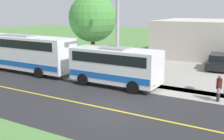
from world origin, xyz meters
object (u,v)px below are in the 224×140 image
Objects in this scene: pedestrian_with_bags at (219,87)px; tree_curbside at (93,18)px; shuttle_bus_front at (115,65)px; parked_car_near at (219,62)px; street_light_pole at (117,29)px; transit_bus_rear at (20,51)px.

pedestrian_with_bags is 12.14m from tree_curbside.
shuttle_bus_front reaches higher than parked_car_near.
tree_curbside is (-2.53, -3.81, 0.64)m from street_light_pole.
street_light_pole reaches higher than shuttle_bus_front.
transit_bus_rear is 17.18m from pedestrian_with_bags.
pedestrian_with_bags is 0.22× the size of street_light_pole.
street_light_pole is (-0.26, -7.35, 3.23)m from pedestrian_with_bags.
street_light_pole is at bearing -30.43° from parked_car_near.
tree_curbside is at bearing -126.26° from shuttle_bus_front.
shuttle_bus_front is at bearing 90.13° from transit_bus_rear.
tree_curbside is at bearing -104.04° from pedestrian_with_bags.
parked_car_near is (-9.91, 15.41, -1.11)m from transit_bus_rear.
shuttle_bus_front is at bearing 17.08° from street_light_pole.
parked_car_near is at bearing 150.92° from shuttle_bus_front.
transit_bus_rear is 2.46× the size of parked_car_near.
transit_bus_rear reaches higher than pedestrian_with_bags.
tree_curbside reaches higher than transit_bus_rear.
pedestrian_with_bags is (-0.08, 7.24, -0.69)m from shuttle_bus_front.
transit_bus_rear is 18.35m from parked_car_near.
parked_car_near is 0.66× the size of tree_curbside.
pedestrian_with_bags is at bearing 75.96° from tree_curbside.
pedestrian_with_bags is at bearing 90.35° from transit_bus_rear.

